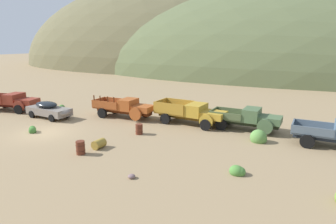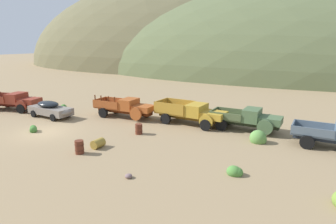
{
  "view_description": "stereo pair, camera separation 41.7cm",
  "coord_description": "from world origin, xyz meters",
  "px_view_note": "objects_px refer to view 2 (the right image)",
  "views": [
    {
      "loc": [
        18.17,
        -15.85,
        7.1
      ],
      "look_at": [
        8.61,
        5.36,
        1.41
      ],
      "focal_mm": 30.38,
      "sensor_mm": 36.0,
      "label": 1
    },
    {
      "loc": [
        18.55,
        -15.68,
        7.1
      ],
      "look_at": [
        8.61,
        5.36,
        1.41
      ],
      "focal_mm": 30.38,
      "sensor_mm": 36.0,
      "label": 2
    }
  ],
  "objects_px": {
    "truck_oxide_orange": "(128,108)",
    "oil_drum_spare": "(139,129)",
    "car_primer_gray": "(51,109)",
    "truck_mustard": "(195,114)",
    "oil_drum_by_truck": "(79,147)",
    "truck_rust_red": "(16,101)",
    "truck_weathered_green": "(250,119)",
    "oil_drum_tipped": "(98,143)"
  },
  "relations": [
    {
      "from": "oil_drum_spare",
      "to": "oil_drum_tipped",
      "type": "distance_m",
      "value": 3.97
    },
    {
      "from": "truck_mustard",
      "to": "oil_drum_tipped",
      "type": "distance_m",
      "value": 9.24
    },
    {
      "from": "truck_rust_red",
      "to": "oil_drum_spare",
      "type": "bearing_deg",
      "value": -16.4
    },
    {
      "from": "truck_oxide_orange",
      "to": "truck_weathered_green",
      "type": "height_order",
      "value": "truck_oxide_orange"
    },
    {
      "from": "truck_weathered_green",
      "to": "oil_drum_by_truck",
      "type": "relative_size",
      "value": 6.47
    },
    {
      "from": "oil_drum_tipped",
      "to": "oil_drum_by_truck",
      "type": "height_order",
      "value": "oil_drum_by_truck"
    },
    {
      "from": "truck_weathered_green",
      "to": "oil_drum_spare",
      "type": "relative_size",
      "value": 6.99
    },
    {
      "from": "truck_rust_red",
      "to": "truck_mustard",
      "type": "height_order",
      "value": "truck_rust_red"
    },
    {
      "from": "truck_rust_red",
      "to": "car_primer_gray",
      "type": "xyz_separation_m",
      "value": [
        5.74,
        -0.59,
        -0.19
      ]
    },
    {
      "from": "car_primer_gray",
      "to": "truck_oxide_orange",
      "type": "bearing_deg",
      "value": 29.68
    },
    {
      "from": "truck_weathered_green",
      "to": "oil_drum_spare",
      "type": "distance_m",
      "value": 9.16
    },
    {
      "from": "truck_mustard",
      "to": "oil_drum_spare",
      "type": "distance_m",
      "value": 5.43
    },
    {
      "from": "truck_rust_red",
      "to": "oil_drum_spare",
      "type": "relative_size",
      "value": 7.71
    },
    {
      "from": "car_primer_gray",
      "to": "truck_oxide_orange",
      "type": "xyz_separation_m",
      "value": [
        6.84,
        3.05,
        0.2
      ]
    },
    {
      "from": "truck_oxide_orange",
      "to": "oil_drum_spare",
      "type": "height_order",
      "value": "truck_oxide_orange"
    },
    {
      "from": "truck_weathered_green",
      "to": "oil_drum_tipped",
      "type": "height_order",
      "value": "truck_weathered_green"
    },
    {
      "from": "truck_rust_red",
      "to": "oil_drum_tipped",
      "type": "distance_m",
      "value": 16.06
    },
    {
      "from": "truck_oxide_orange",
      "to": "oil_drum_tipped",
      "type": "bearing_deg",
      "value": -70.76
    },
    {
      "from": "car_primer_gray",
      "to": "truck_oxide_orange",
      "type": "distance_m",
      "value": 7.49
    },
    {
      "from": "oil_drum_spare",
      "to": "truck_weathered_green",
      "type": "bearing_deg",
      "value": 30.63
    },
    {
      "from": "oil_drum_by_truck",
      "to": "truck_rust_red",
      "type": "bearing_deg",
      "value": 155.63
    },
    {
      "from": "truck_oxide_orange",
      "to": "truck_weathered_green",
      "type": "bearing_deg",
      "value": 4.65
    },
    {
      "from": "truck_mustard",
      "to": "oil_drum_tipped",
      "type": "xyz_separation_m",
      "value": [
        -4.09,
        -8.26,
        -0.71
      ]
    },
    {
      "from": "truck_weathered_green",
      "to": "truck_mustard",
      "type": "bearing_deg",
      "value": -173.21
    },
    {
      "from": "truck_oxide_orange",
      "to": "oil_drum_by_truck",
      "type": "xyz_separation_m",
      "value": [
        2.16,
        -9.13,
        -0.57
      ]
    },
    {
      "from": "truck_mustard",
      "to": "car_primer_gray",
      "type": "bearing_deg",
      "value": -159.19
    },
    {
      "from": "car_primer_gray",
      "to": "oil_drum_by_truck",
      "type": "distance_m",
      "value": 10.87
    },
    {
      "from": "truck_oxide_orange",
      "to": "oil_drum_spare",
      "type": "relative_size",
      "value": 7.38
    },
    {
      "from": "truck_oxide_orange",
      "to": "truck_weathered_green",
      "type": "relative_size",
      "value": 1.05
    },
    {
      "from": "truck_mustard",
      "to": "oil_drum_spare",
      "type": "height_order",
      "value": "truck_mustard"
    },
    {
      "from": "truck_rust_red",
      "to": "car_primer_gray",
      "type": "bearing_deg",
      "value": -17.13
    },
    {
      "from": "truck_mustard",
      "to": "oil_drum_by_truck",
      "type": "xyz_separation_m",
      "value": [
        -4.5,
        -9.63,
        -0.57
      ]
    },
    {
      "from": "truck_rust_red",
      "to": "oil_drum_by_truck",
      "type": "height_order",
      "value": "truck_rust_red"
    },
    {
      "from": "oil_drum_spare",
      "to": "truck_mustard",
      "type": "bearing_deg",
      "value": 54.8
    },
    {
      "from": "truck_weathered_green",
      "to": "oil_drum_tipped",
      "type": "xyz_separation_m",
      "value": [
        -8.84,
        -8.5,
        -0.69
      ]
    },
    {
      "from": "oil_drum_by_truck",
      "to": "car_primer_gray",
      "type": "bearing_deg",
      "value": 145.95
    },
    {
      "from": "truck_rust_red",
      "to": "truck_oxide_orange",
      "type": "bearing_deg",
      "value": -0.18
    },
    {
      "from": "truck_oxide_orange",
      "to": "truck_weathered_green",
      "type": "xyz_separation_m",
      "value": [
        11.41,
        0.74,
        -0.01
      ]
    },
    {
      "from": "truck_rust_red",
      "to": "oil_drum_by_truck",
      "type": "distance_m",
      "value": 16.19
    },
    {
      "from": "truck_rust_red",
      "to": "truck_oxide_orange",
      "type": "distance_m",
      "value": 12.81
    },
    {
      "from": "truck_rust_red",
      "to": "oil_drum_tipped",
      "type": "relative_size",
      "value": 6.71
    },
    {
      "from": "truck_rust_red",
      "to": "truck_mustard",
      "type": "bearing_deg",
      "value": -2.5
    }
  ]
}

